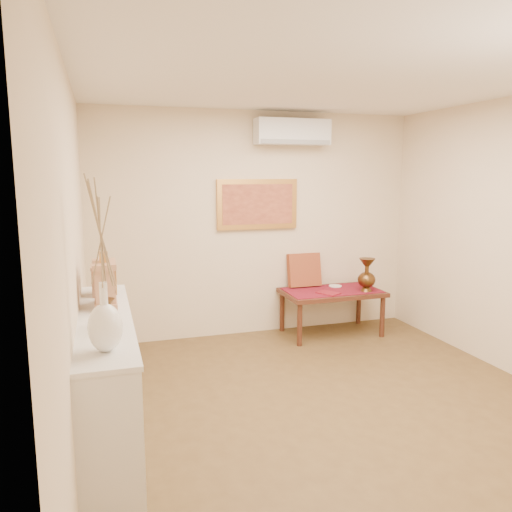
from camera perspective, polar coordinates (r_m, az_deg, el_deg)
name	(u,v)px	position (r m, az deg, el deg)	size (l,w,h in m)	color
floor	(337,411)	(4.43, 9.26, -17.10)	(4.50, 4.50, 0.00)	brown
ceiling	(347,74)	(4.03, 10.33, 19.75)	(4.50, 4.50, 0.00)	white
wall_back	(257,225)	(6.08, 0.08, 3.60)	(4.00, 0.02, 2.70)	beige
wall_left	(74,266)	(3.58, -20.05, -1.07)	(0.02, 4.50, 2.70)	beige
white_vase	(102,264)	(2.84, -17.19, -0.86)	(0.19, 0.19, 1.00)	white
candlestick	(105,318)	(3.26, -16.93, -6.81)	(0.09, 0.09, 0.20)	silver
brass_urn_small	(108,309)	(3.40, -16.58, -5.78)	(0.10, 0.10, 0.24)	brown
table_cloth	(332,290)	(6.19, 8.67, -3.88)	(1.14, 0.59, 0.01)	maroon
brass_urn_tall	(367,271)	(6.16, 12.55, -1.72)	(0.22, 0.22, 0.49)	brown
plate	(335,286)	(6.38, 9.05, -3.41)	(0.16, 0.16, 0.01)	white
menu	(328,293)	(6.00, 8.27, -4.21)	(0.18, 0.25, 0.01)	maroon
cushion	(304,270)	(6.30, 5.52, -1.60)	(0.42, 0.10, 0.42)	maroon
display_ledge	(108,383)	(3.82, -16.61, -13.72)	(0.37, 2.02, 0.98)	silver
mantel_clock	(105,283)	(3.90, -16.85, -3.01)	(0.17, 0.36, 0.41)	tan
wooden_chest	(102,280)	(4.29, -17.24, -2.64)	(0.16, 0.21, 0.24)	tan
low_table	(332,296)	(6.21, 8.65, -4.50)	(1.20, 0.70, 0.55)	#4B2416
painting	(257,204)	(6.04, 0.16, 5.94)	(1.00, 0.06, 0.60)	#BD853C
ac_unit	(292,132)	(6.08, 4.18, 13.94)	(0.90, 0.25, 0.30)	silver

